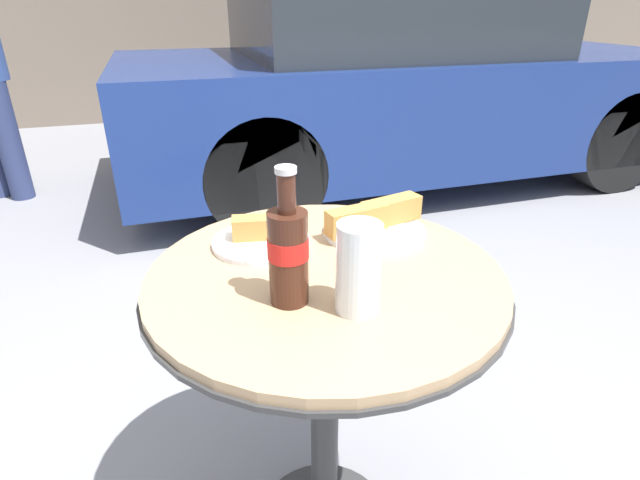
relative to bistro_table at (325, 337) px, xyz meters
name	(u,v)px	position (x,y,z in m)	size (l,w,h in m)	color
bistro_table	(325,337)	(0.00, 0.00, 0.00)	(0.70, 0.70, 0.76)	#333333
cola_bottle_left	(288,252)	(-0.09, -0.08, 0.25)	(0.07, 0.07, 0.24)	#3D1E14
drinking_glass	(358,272)	(0.01, -0.14, 0.23)	(0.07, 0.07, 0.16)	#C68923
lunch_plate_near	(375,223)	(0.16, 0.13, 0.18)	(0.24, 0.23, 0.07)	white
lunch_plate_far	(261,237)	(-0.10, 0.15, 0.17)	(0.21, 0.21, 0.06)	white
parked_car	(404,88)	(1.45, 2.57, 0.06)	(4.01, 1.70, 1.38)	navy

